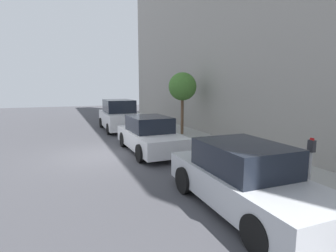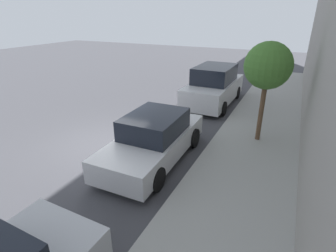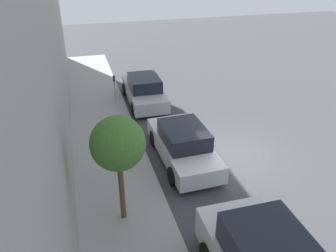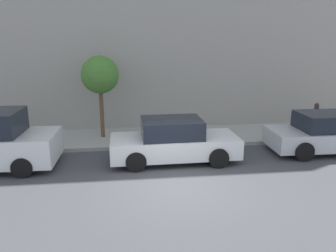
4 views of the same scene
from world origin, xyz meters
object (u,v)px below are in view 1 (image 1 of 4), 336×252
parked_suv_third (119,116)px  street_tree (182,87)px  parked_sedan_second (150,135)px  parking_meter_near (310,162)px  parked_sedan_nearest (244,179)px

parked_suv_third → street_tree: bearing=-53.0°
parked_sedan_second → parking_meter_near: 6.67m
parking_meter_near → parked_sedan_nearest: bearing=165.5°
parked_sedan_nearest → parking_meter_near: (1.56, -0.40, 0.33)m
parked_sedan_nearest → street_tree: (2.60, 8.70, 2.08)m
parked_sedan_second → parked_suv_third: parked_suv_third is taller
parked_sedan_nearest → parked_suv_third: 12.44m
parked_sedan_nearest → parked_suv_third: size_ratio=0.94×
parked_suv_third → street_tree: (2.82, -3.73, 1.87)m
parking_meter_near → street_tree: 9.33m
parked_suv_third → parked_sedan_second: bearing=-90.3°
parked_sedan_nearest → parked_sedan_second: 6.01m
parked_sedan_second → street_tree: (2.85, 2.70, 2.08)m
parked_sedan_nearest → parked_sedan_second: size_ratio=1.00×
parked_suv_third → street_tree: 5.04m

